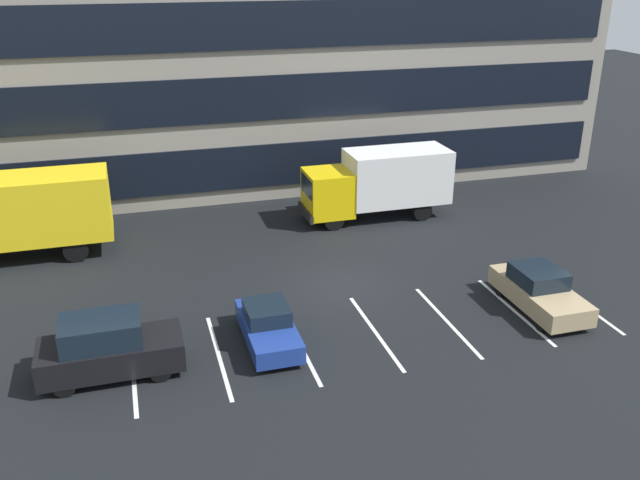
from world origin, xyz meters
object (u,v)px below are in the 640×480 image
at_px(box_truck_yellow, 379,181).
at_px(sedan_navy, 268,326).
at_px(box_truck_yellow_all, 21,213).
at_px(sedan_tan, 539,291).
at_px(suv_black, 108,348).

distance_m(box_truck_yellow, sedan_navy, 13.26).
height_order(box_truck_yellow_all, sedan_tan, box_truck_yellow_all).
xyz_separation_m(sedan_navy, suv_black, (-5.24, -0.47, 0.32)).
relative_size(box_truck_yellow_all, box_truck_yellow, 1.07).
distance_m(box_truck_yellow_all, sedan_navy, 13.45).
distance_m(box_truck_yellow, sedan_tan, 11.19).
bearing_deg(box_truck_yellow, box_truck_yellow_all, -178.93).
bearing_deg(suv_black, box_truck_yellow, 39.47).
xyz_separation_m(box_truck_yellow_all, sedan_navy, (8.69, -10.16, -1.42)).
height_order(sedan_tan, suv_black, suv_black).
xyz_separation_m(box_truck_yellow_all, suv_black, (3.45, -10.63, -1.10)).
distance_m(box_truck_yellow_all, suv_black, 11.23).
xyz_separation_m(sedan_tan, suv_black, (-15.60, -0.06, 0.23)).
relative_size(box_truck_yellow_all, suv_black, 1.78).
bearing_deg(box_truck_yellow_all, sedan_tan, -29.04).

